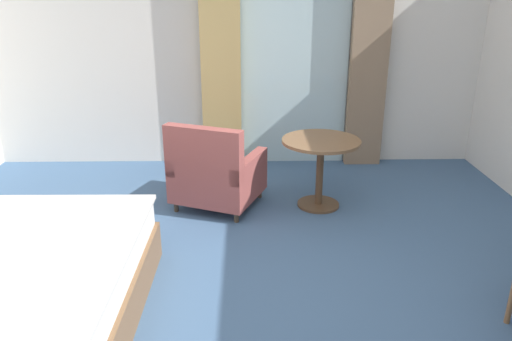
% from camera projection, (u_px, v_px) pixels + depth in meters
% --- Properties ---
extents(ground, '(6.42, 6.56, 0.10)m').
position_uv_depth(ground, '(229.00, 310.00, 3.39)').
color(ground, '#426084').
extents(wall_back, '(6.02, 0.12, 2.66)m').
position_uv_depth(wall_back, '(235.00, 52.00, 5.73)').
color(wall_back, silver).
rests_on(wall_back, ground).
extents(balcony_glass_door, '(1.26, 0.02, 2.34)m').
position_uv_depth(balcony_glass_door, '(294.00, 66.00, 5.72)').
color(balcony_glass_door, silver).
rests_on(balcony_glass_door, ground).
extents(curtain_panel_left, '(0.46, 0.10, 2.43)m').
position_uv_depth(curtain_panel_left, '(221.00, 64.00, 5.60)').
color(curtain_panel_left, tan).
rests_on(curtain_panel_left, ground).
extents(curtain_panel_right, '(0.43, 0.10, 2.43)m').
position_uv_depth(curtain_panel_right, '(369.00, 63.00, 5.63)').
color(curtain_panel_right, '#897056').
rests_on(curtain_panel_right, ground).
extents(armchair_by_window, '(0.97, 0.96, 0.87)m').
position_uv_depth(armchair_by_window, '(216.00, 175.00, 4.74)').
color(armchair_by_window, '#9E4C47').
rests_on(armchair_by_window, ground).
extents(round_cafe_table, '(0.75, 0.75, 0.69)m').
position_uv_depth(round_cafe_table, '(320.00, 157.00, 4.71)').
color(round_cafe_table, brown).
rests_on(round_cafe_table, ground).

